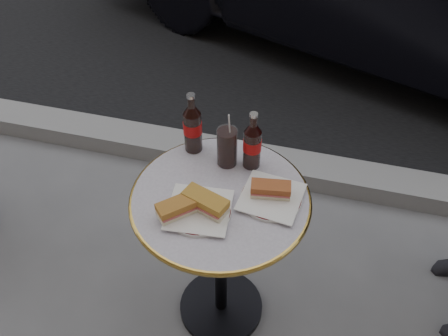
% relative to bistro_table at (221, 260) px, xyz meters
% --- Properties ---
extents(ground, '(80.00, 80.00, 0.00)m').
position_rel_bistro_table_xyz_m(ground, '(0.00, 0.00, -0.37)').
color(ground, slate).
rests_on(ground, ground).
extents(curb, '(40.00, 0.20, 0.12)m').
position_rel_bistro_table_xyz_m(curb, '(0.00, 0.90, -0.32)').
color(curb, gray).
rests_on(curb, ground).
extents(bistro_table, '(0.62, 0.62, 0.73)m').
position_rel_bistro_table_xyz_m(bistro_table, '(0.00, 0.00, 0.00)').
color(bistro_table, '#BAB2C4').
rests_on(bistro_table, ground).
extents(plate_left, '(0.23, 0.23, 0.01)m').
position_rel_bistro_table_xyz_m(plate_left, '(-0.05, -0.09, 0.37)').
color(plate_left, white).
rests_on(plate_left, bistro_table).
extents(plate_right, '(0.26, 0.26, 0.01)m').
position_rel_bistro_table_xyz_m(plate_right, '(0.17, 0.03, 0.37)').
color(plate_right, silver).
rests_on(plate_right, bistro_table).
extents(sandwich_left_a, '(0.15, 0.15, 0.05)m').
position_rel_bistro_table_xyz_m(sandwich_left_a, '(-0.11, -0.11, 0.40)').
color(sandwich_left_a, '#AE6F2C').
rests_on(sandwich_left_a, plate_left).
extents(sandwich_left_b, '(0.17, 0.12, 0.05)m').
position_rel_bistro_table_xyz_m(sandwich_left_b, '(-0.03, -0.07, 0.40)').
color(sandwich_left_b, '#B57F2E').
rests_on(sandwich_left_b, plate_left).
extents(sandwich_right, '(0.14, 0.08, 0.05)m').
position_rel_bistro_table_xyz_m(sandwich_right, '(0.16, 0.04, 0.40)').
color(sandwich_right, '#A35129').
rests_on(sandwich_right, plate_right).
extents(cola_bottle_left, '(0.07, 0.07, 0.25)m').
position_rel_bistro_table_xyz_m(cola_bottle_left, '(-0.16, 0.21, 0.49)').
color(cola_bottle_left, black).
rests_on(cola_bottle_left, bistro_table).
extents(cola_bottle_right, '(0.07, 0.07, 0.23)m').
position_rel_bistro_table_xyz_m(cola_bottle_right, '(0.07, 0.18, 0.48)').
color(cola_bottle_right, black).
rests_on(cola_bottle_right, bistro_table).
extents(cola_glass, '(0.09, 0.09, 0.15)m').
position_rel_bistro_table_xyz_m(cola_glass, '(-0.02, 0.17, 0.44)').
color(cola_glass, black).
rests_on(cola_glass, bistro_table).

